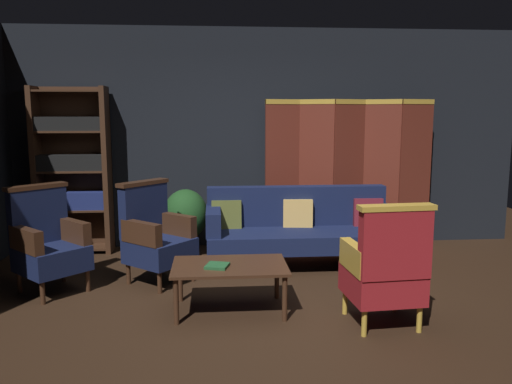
{
  "coord_description": "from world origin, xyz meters",
  "views": [
    {
      "loc": [
        -0.42,
        -4.26,
        1.73
      ],
      "look_at": [
        0.0,
        0.8,
        0.95
      ],
      "focal_mm": 36.12,
      "sensor_mm": 36.0,
      "label": 1
    }
  ],
  "objects_px": {
    "folding_screen": "(349,172)",
    "velvet_couch": "(299,225)",
    "armchair_wing_right": "(48,242)",
    "bookshelf": "(73,169)",
    "coffee_table": "(230,270)",
    "armchair_wing_left": "(155,235)",
    "armchair_gilt_accent": "(386,268)",
    "book_green_cloth": "(217,266)",
    "potted_plant": "(186,218)"
  },
  "relations": [
    {
      "from": "armchair_wing_left",
      "to": "armchair_wing_right",
      "type": "distance_m",
      "value": 1.03
    },
    {
      "from": "bookshelf",
      "to": "armchair_gilt_accent",
      "type": "xyz_separation_m",
      "value": [
        3.11,
        -2.54,
        -0.56
      ]
    },
    {
      "from": "velvet_couch",
      "to": "armchair_wing_right",
      "type": "height_order",
      "value": "armchair_wing_right"
    },
    {
      "from": "folding_screen",
      "to": "book_green_cloth",
      "type": "relative_size",
      "value": 11.23
    },
    {
      "from": "folding_screen",
      "to": "armchair_wing_left",
      "type": "distance_m",
      "value": 2.64
    },
    {
      "from": "bookshelf",
      "to": "coffee_table",
      "type": "bearing_deg",
      "value": -48.54
    },
    {
      "from": "coffee_table",
      "to": "potted_plant",
      "type": "relative_size",
      "value": 1.21
    },
    {
      "from": "coffee_table",
      "to": "book_green_cloth",
      "type": "relative_size",
      "value": 5.28
    },
    {
      "from": "armchair_wing_left",
      "to": "armchair_wing_right",
      "type": "relative_size",
      "value": 1.0
    },
    {
      "from": "folding_screen",
      "to": "potted_plant",
      "type": "height_order",
      "value": "folding_screen"
    },
    {
      "from": "bookshelf",
      "to": "velvet_couch",
      "type": "bearing_deg",
      "value": -15.34
    },
    {
      "from": "bookshelf",
      "to": "potted_plant",
      "type": "distance_m",
      "value": 1.53
    },
    {
      "from": "folding_screen",
      "to": "bookshelf",
      "type": "relative_size",
      "value": 1.04
    },
    {
      "from": "bookshelf",
      "to": "book_green_cloth",
      "type": "bearing_deg",
      "value": -51.1
    },
    {
      "from": "folding_screen",
      "to": "velvet_couch",
      "type": "bearing_deg",
      "value": -138.01
    },
    {
      "from": "folding_screen",
      "to": "velvet_couch",
      "type": "distance_m",
      "value": 1.13
    },
    {
      "from": "armchair_wing_right",
      "to": "bookshelf",
      "type": "bearing_deg",
      "value": 94.61
    },
    {
      "from": "folding_screen",
      "to": "book_green_cloth",
      "type": "bearing_deg",
      "value": -128.86
    },
    {
      "from": "armchair_wing_right",
      "to": "potted_plant",
      "type": "relative_size",
      "value": 1.26
    },
    {
      "from": "folding_screen",
      "to": "armchair_gilt_accent",
      "type": "xyz_separation_m",
      "value": [
        -0.33,
        -2.47,
        -0.5
      ]
    },
    {
      "from": "potted_plant",
      "to": "armchair_wing_left",
      "type": "bearing_deg",
      "value": -105.44
    },
    {
      "from": "velvet_couch",
      "to": "armchair_gilt_accent",
      "type": "bearing_deg",
      "value": -77.24
    },
    {
      "from": "velvet_couch",
      "to": "armchair_gilt_accent",
      "type": "distance_m",
      "value": 1.84
    },
    {
      "from": "coffee_table",
      "to": "armchair_gilt_accent",
      "type": "bearing_deg",
      "value": -19.19
    },
    {
      "from": "coffee_table",
      "to": "velvet_couch",
      "type": "bearing_deg",
      "value": 58.4
    },
    {
      "from": "coffee_table",
      "to": "armchair_wing_right",
      "type": "distance_m",
      "value": 1.87
    },
    {
      "from": "bookshelf",
      "to": "potted_plant",
      "type": "height_order",
      "value": "bookshelf"
    },
    {
      "from": "bookshelf",
      "to": "folding_screen",
      "type": "bearing_deg",
      "value": -1.24
    },
    {
      "from": "book_green_cloth",
      "to": "coffee_table",
      "type": "bearing_deg",
      "value": 30.79
    },
    {
      "from": "coffee_table",
      "to": "armchair_wing_left",
      "type": "distance_m",
      "value": 1.14
    },
    {
      "from": "armchair_gilt_accent",
      "to": "armchair_wing_right",
      "type": "xyz_separation_m",
      "value": [
        -2.99,
        1.09,
        0.0
      ]
    },
    {
      "from": "book_green_cloth",
      "to": "bookshelf",
      "type": "bearing_deg",
      "value": 128.9
    },
    {
      "from": "armchair_wing_left",
      "to": "book_green_cloth",
      "type": "bearing_deg",
      "value": -56.0
    },
    {
      "from": "velvet_couch",
      "to": "armchair_wing_left",
      "type": "xyz_separation_m",
      "value": [
        -1.57,
        -0.5,
        0.04
      ]
    },
    {
      "from": "armchair_wing_left",
      "to": "book_green_cloth",
      "type": "relative_size",
      "value": 5.49
    },
    {
      "from": "potted_plant",
      "to": "bookshelf",
      "type": "bearing_deg",
      "value": 167.71
    },
    {
      "from": "armchair_wing_right",
      "to": "armchair_gilt_accent",
      "type": "bearing_deg",
      "value": -20.05
    },
    {
      "from": "potted_plant",
      "to": "coffee_table",
      "type": "bearing_deg",
      "value": -75.24
    },
    {
      "from": "armchair_gilt_accent",
      "to": "armchair_wing_left",
      "type": "xyz_separation_m",
      "value": [
        -1.98,
        1.3,
        0.0
      ]
    },
    {
      "from": "potted_plant",
      "to": "folding_screen",
      "type": "bearing_deg",
      "value": 6.32
    },
    {
      "from": "coffee_table",
      "to": "potted_plant",
      "type": "xyz_separation_m",
      "value": [
        -0.48,
        1.8,
        0.1
      ]
    },
    {
      "from": "folding_screen",
      "to": "coffee_table",
      "type": "relative_size",
      "value": 2.13
    },
    {
      "from": "coffee_table",
      "to": "bookshelf",
      "type": "bearing_deg",
      "value": 131.46
    },
    {
      "from": "armchair_gilt_accent",
      "to": "potted_plant",
      "type": "distance_m",
      "value": 2.82
    },
    {
      "from": "armchair_wing_right",
      "to": "book_green_cloth",
      "type": "bearing_deg",
      "value": -23.84
    },
    {
      "from": "armchair_wing_right",
      "to": "book_green_cloth",
      "type": "distance_m",
      "value": 1.79
    },
    {
      "from": "bookshelf",
      "to": "velvet_couch",
      "type": "relative_size",
      "value": 0.97
    },
    {
      "from": "bookshelf",
      "to": "armchair_wing_right",
      "type": "height_order",
      "value": "bookshelf"
    },
    {
      "from": "folding_screen",
      "to": "armchair_gilt_accent",
      "type": "distance_m",
      "value": 2.54
    },
    {
      "from": "armchair_gilt_accent",
      "to": "book_green_cloth",
      "type": "distance_m",
      "value": 1.41
    }
  ]
}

